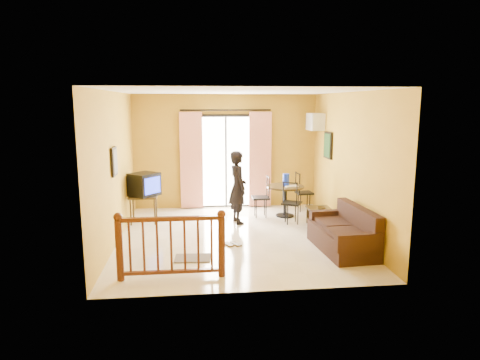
{
  "coord_description": "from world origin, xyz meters",
  "views": [
    {
      "loc": [
        -0.79,
        -8.03,
        2.59
      ],
      "look_at": [
        0.11,
        0.2,
        1.09
      ],
      "focal_mm": 32.0,
      "sensor_mm": 36.0,
      "label": 1
    }
  ],
  "objects": [
    {
      "name": "television",
      "position": [
        -1.87,
        1.22,
        0.85
      ],
      "size": [
        0.73,
        0.74,
        0.49
      ],
      "rotation": [
        0.0,
        0.0,
        0.86
      ],
      "color": "black",
      "rests_on": "tv_table"
    },
    {
      "name": "tv_table",
      "position": [
        -1.9,
        1.23,
        0.53
      ],
      "size": [
        0.61,
        0.51,
        0.61
      ],
      "color": "black",
      "rests_on": "ground"
    },
    {
      "name": "bowl",
      "position": [
        1.85,
        0.43,
        0.42
      ],
      "size": [
        0.21,
        0.21,
        0.06
      ],
      "primitive_type": "imported",
      "rotation": [
        0.0,
        0.0,
        -0.23
      ],
      "color": "#4E3D1B",
      "rests_on": "coffee_table"
    },
    {
      "name": "coffee_table",
      "position": [
        1.85,
        0.4,
        0.26
      ],
      "size": [
        0.48,
        0.87,
        0.39
      ],
      "color": "black",
      "rests_on": "ground"
    },
    {
      "name": "standing_person",
      "position": [
        0.14,
        1.0,
        0.79
      ],
      "size": [
        0.5,
        0.65,
        1.58
      ],
      "primitive_type": "imported",
      "rotation": [
        0.0,
        0.0,
        1.8
      ],
      "color": "black",
      "rests_on": "ground"
    },
    {
      "name": "dining_table",
      "position": [
        1.29,
        1.42,
        0.56
      ],
      "size": [
        0.86,
        0.86,
        0.72
      ],
      "color": "black",
      "rests_on": "ground"
    },
    {
      "name": "sandals",
      "position": [
        -0.12,
        -0.49,
        0.01
      ],
      "size": [
        0.35,
        0.27,
        0.03
      ],
      "color": "#4E3D1B",
      "rests_on": "ground"
    },
    {
      "name": "dining_chairs",
      "position": [
        1.29,
        1.36,
        0.0
      ],
      "size": [
        1.55,
        1.52,
        0.95
      ],
      "color": "black",
      "rests_on": "ground"
    },
    {
      "name": "doormat",
      "position": [
        -0.84,
        -1.12,
        0.01
      ],
      "size": [
        0.62,
        0.44,
        0.02
      ],
      "primitive_type": "cube",
      "rotation": [
        0.0,
        0.0,
        -0.06
      ],
      "color": "#5B5149",
      "rests_on": "ground"
    },
    {
      "name": "serving_tray",
      "position": [
        1.41,
        1.32,
        0.73
      ],
      "size": [
        0.28,
        0.18,
        0.02
      ],
      "primitive_type": "cube",
      "rotation": [
        0.0,
        0.0,
        -0.01
      ],
      "color": "beige",
      "rests_on": "dining_table"
    },
    {
      "name": "water_jug",
      "position": [
        1.3,
        1.41,
        0.86
      ],
      "size": [
        0.15,
        0.15,
        0.28
      ],
      "primitive_type": "cylinder",
      "color": "#1631D3",
      "rests_on": "dining_table"
    },
    {
      "name": "stair_balustrade",
      "position": [
        -1.15,
        -1.9,
        0.56
      ],
      "size": [
        1.63,
        0.13,
        1.04
      ],
      "color": "#471E0F",
      "rests_on": "ground"
    },
    {
      "name": "air_conditioner",
      "position": [
        2.09,
        1.95,
        2.15
      ],
      "size": [
        0.31,
        0.6,
        0.4
      ],
      "color": "silver",
      "rests_on": "room_shell"
    },
    {
      "name": "room_shell",
      "position": [
        0.0,
        0.0,
        1.7
      ],
      "size": [
        5.0,
        5.0,
        5.0
      ],
      "color": "white",
      "rests_on": "ground"
    },
    {
      "name": "ground",
      "position": [
        0.0,
        0.0,
        0.0
      ],
      "size": [
        5.0,
        5.0,
        0.0
      ],
      "primitive_type": "plane",
      "color": "beige",
      "rests_on": "ground"
    },
    {
      "name": "picture_left",
      "position": [
        -2.22,
        -0.2,
        1.55
      ],
      "size": [
        0.05,
        0.42,
        0.52
      ],
      "color": "black",
      "rests_on": "room_shell"
    },
    {
      "name": "balcony_door",
      "position": [
        0.0,
        2.43,
        1.19
      ],
      "size": [
        2.25,
        0.14,
        2.46
      ],
      "color": "black",
      "rests_on": "ground"
    },
    {
      "name": "botanical_print",
      "position": [
        2.22,
        1.3,
        1.65
      ],
      "size": [
        0.05,
        0.5,
        0.6
      ],
      "color": "black",
      "rests_on": "room_shell"
    },
    {
      "name": "sofa",
      "position": [
        1.85,
        -0.99,
        0.3
      ],
      "size": [
        0.87,
        1.7,
        0.79
      ],
      "rotation": [
        0.0,
        0.0,
        0.07
      ],
      "color": "black",
      "rests_on": "ground"
    }
  ]
}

